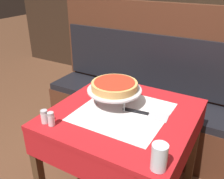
% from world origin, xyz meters
% --- Properties ---
extents(dining_table_front, '(0.83, 0.83, 0.72)m').
position_xyz_m(dining_table_front, '(0.00, 0.00, 0.61)').
color(dining_table_front, red).
rests_on(dining_table_front, ground_plane).
extents(dining_table_rear, '(0.71, 0.71, 0.73)m').
position_xyz_m(dining_table_rear, '(0.11, 1.53, 0.61)').
color(dining_table_rear, '#1E6B33').
rests_on(dining_table_rear, ground_plane).
extents(booth_bench, '(1.79, 0.44, 1.26)m').
position_xyz_m(booth_bench, '(-0.19, 0.74, 0.37)').
color(booth_bench, '#4C2819').
rests_on(booth_bench, ground_plane).
extents(pizza_pan_stand, '(0.34, 0.34, 0.11)m').
position_xyz_m(pizza_pan_stand, '(-0.09, 0.06, 0.82)').
color(pizza_pan_stand, '#ADADB2').
rests_on(pizza_pan_stand, dining_table_front).
extents(deep_dish_pizza, '(0.29, 0.29, 0.05)m').
position_xyz_m(deep_dish_pizza, '(-0.09, 0.06, 0.85)').
color(deep_dish_pizza, tan).
rests_on(deep_dish_pizza, pizza_pan_stand).
extents(pizza_server, '(0.28, 0.11, 0.01)m').
position_xyz_m(pizza_server, '(0.14, 0.04, 0.73)').
color(pizza_server, '#BCBCC1').
rests_on(pizza_server, dining_table_front).
extents(water_glass_near, '(0.07, 0.07, 0.12)m').
position_xyz_m(water_glass_near, '(0.35, -0.35, 0.79)').
color(water_glass_near, silver).
rests_on(water_glass_near, dining_table_front).
extents(salt_shaker, '(0.04, 0.04, 0.08)m').
position_xyz_m(salt_shaker, '(-0.32, -0.33, 0.76)').
color(salt_shaker, silver).
rests_on(salt_shaker, dining_table_front).
extents(pepper_shaker, '(0.04, 0.04, 0.08)m').
position_xyz_m(pepper_shaker, '(-0.27, -0.33, 0.76)').
color(pepper_shaker, silver).
rests_on(pepper_shaker, dining_table_front).
extents(condiment_caddy, '(0.14, 0.14, 0.17)m').
position_xyz_m(condiment_caddy, '(0.08, 1.62, 0.77)').
color(condiment_caddy, black).
rests_on(condiment_caddy, dining_table_rear).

